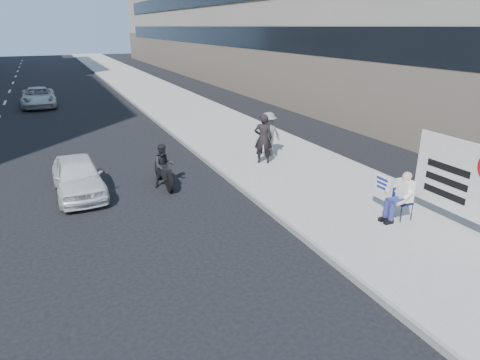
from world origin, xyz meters
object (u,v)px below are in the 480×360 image
seated_protester (400,194)px  white_sedan_near (78,176)px  protest_banner (465,180)px  motorcycle (164,168)px  pedestrian_woman (263,139)px  jogger (268,134)px  white_sedan_far (38,97)px

seated_protester → white_sedan_near: bearing=142.4°
protest_banner → motorcycle: size_ratio=1.50×
pedestrian_woman → protest_banner: bearing=132.5°
motorcycle → protest_banner: bearing=-45.8°
seated_protester → protest_banner: (1.12, -0.93, 0.53)m
protest_banner → jogger: bearing=100.8°
white_sedan_near → white_sedan_far: bearing=91.6°
seated_protester → white_sedan_far: 24.76m
pedestrian_woman → jogger: bearing=-103.3°
seated_protester → motorcycle: (-4.85, 5.35, -0.24)m
protest_banner → white_sedan_far: (-9.62, 24.18, -0.79)m
motorcycle → jogger: bearing=17.0°
pedestrian_woman → motorcycle: (-3.90, -0.55, -0.43)m
pedestrian_woman → white_sedan_near: size_ratio=0.53×
pedestrian_woman → white_sedan_near: bearing=27.0°
jogger → white_sedan_far: (-8.17, 16.58, -0.40)m
seated_protester → jogger: 6.68m
protest_banner → white_sedan_near: size_ratio=0.88×
seated_protester → motorcycle: 7.23m
pedestrian_woman → white_sedan_near: 6.53m
pedestrian_woman → protest_banner: protest_banner is taller
protest_banner → white_sedan_near: (-8.57, 6.67, -0.81)m
seated_protester → jogger: (-0.33, 6.67, 0.14)m
seated_protester → pedestrian_woman: size_ratio=0.71×
seated_protester → protest_banner: protest_banner is taller
pedestrian_woman → motorcycle: bearing=33.6°
seated_protester → pedestrian_woman: 5.98m
white_sedan_near → seated_protester: bearing=-39.4°
seated_protester → pedestrian_woman: (-0.95, 5.90, 0.20)m
white_sedan_far → motorcycle: (3.66, -17.89, 0.02)m
jogger → protest_banner: (1.45, -7.60, 0.39)m
pedestrian_woman → motorcycle: pedestrian_woman is taller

